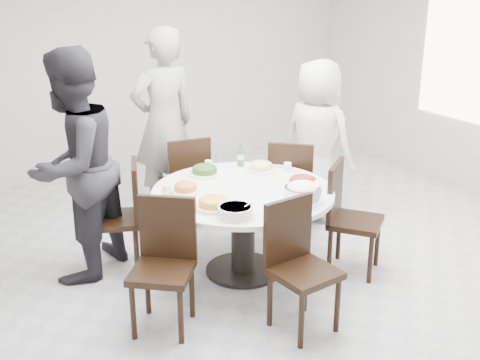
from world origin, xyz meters
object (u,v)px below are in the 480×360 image
dining_table (243,231)px  chair_n (184,181)px  diner_left (74,167)px  chair_s (305,270)px  chair_sw (162,269)px  chair_se (356,219)px  diner_middle (164,124)px  soup_bowl (235,212)px  chair_ne (292,186)px  diner_right (317,141)px  rice_bowl (303,195)px  beverage_bottle (241,155)px  chair_nw (114,217)px

dining_table → chair_n: bearing=90.6°
diner_left → chair_s: bearing=86.8°
chair_sw → diner_left: diner_left is taller
chair_sw → diner_left: size_ratio=0.50×
chair_sw → chair_se: same height
diner_middle → soup_bowl: diner_middle is taller
dining_table → chair_s: 0.97m
chair_n → soup_bowl: size_ratio=3.62×
dining_table → chair_se: chair_se is taller
chair_s → diner_left: (-1.14, 1.63, 0.48)m
chair_ne → diner_right: 0.58m
diner_right → diner_left: size_ratio=0.86×
rice_bowl → diner_middle: bearing=98.5°
chair_se → rice_bowl: bearing=143.2°
chair_s → beverage_bottle: (0.35, 1.51, 0.38)m
chair_ne → rice_bowl: (-0.58, -0.97, 0.34)m
dining_table → diner_left: 1.49m
chair_s → beverage_bottle: bearing=70.6°
dining_table → diner_middle: size_ratio=0.77×
chair_n → rice_bowl: size_ratio=3.28×
chair_nw → chair_s: size_ratio=1.00×
chair_nw → diner_right: bearing=112.8°
chair_sw → diner_right: diner_right is taller
soup_bowl → diner_right: bearing=35.8°
diner_left → rice_bowl: 1.85m
dining_table → diner_middle: 1.66m
chair_ne → chair_nw: bearing=37.2°
chair_sw → beverage_bottle: (1.22, 1.00, 0.38)m
rice_bowl → soup_bowl: 0.59m
soup_bowl → rice_bowl: bearing=-1.1°
dining_table → chair_s: chair_s is taller
chair_s → beverage_bottle: size_ratio=4.52×
diner_middle → chair_n: bearing=87.7°
dining_table → rice_bowl: 0.69m
chair_sw → rice_bowl: chair_sw is taller
chair_n → chair_nw: 1.04m
chair_n → chair_sw: 1.83m
diner_middle → soup_bowl: 2.03m
chair_nw → soup_bowl: size_ratio=3.62×
diner_right → chair_ne: bearing=93.7°
soup_bowl → chair_sw: bearing=179.6°
chair_ne → diner_middle: 1.45m
chair_sw → rice_bowl: bearing=37.8°
chair_nw → chair_s: same height
dining_table → chair_sw: size_ratio=1.58×
chair_n → chair_s: bearing=95.3°
chair_nw → chair_se: same height
beverage_bottle → chair_s: bearing=-103.1°
dining_table → chair_n: chair_n is taller
chair_nw → diner_left: diner_left is taller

